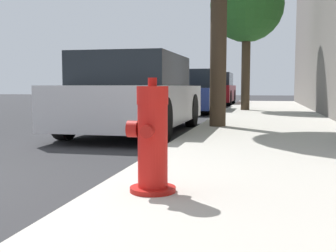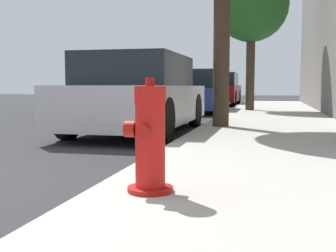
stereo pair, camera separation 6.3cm
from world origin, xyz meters
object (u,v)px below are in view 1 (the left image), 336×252
parked_car_near (136,95)px  fire_hydrant (152,141)px  parked_car_mid (191,92)px  street_tree_far (247,6)px  parked_car_far (214,90)px

parked_car_near → fire_hydrant: bearing=-71.6°
parked_car_mid → street_tree_far: 3.35m
fire_hydrant → parked_car_near: bearing=108.4°
parked_car_near → parked_car_mid: 6.62m
street_tree_far → parked_car_near: bearing=-106.2°
fire_hydrant → parked_car_far: bearing=95.1°
parked_car_near → parked_car_far: (0.07, 12.30, 0.02)m
parked_car_near → parked_car_mid: size_ratio=1.01×
parked_car_near → parked_car_mid: bearing=90.5°
parked_car_near → street_tree_far: size_ratio=0.99×
fire_hydrant → parked_car_mid: 11.55m
parked_car_mid → parked_car_far: parked_car_far is taller
fire_hydrant → parked_car_far: (-1.53, 17.11, 0.24)m
fire_hydrant → parked_car_near: parked_car_near is taller
parked_car_mid → street_tree_far: bearing=-12.7°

